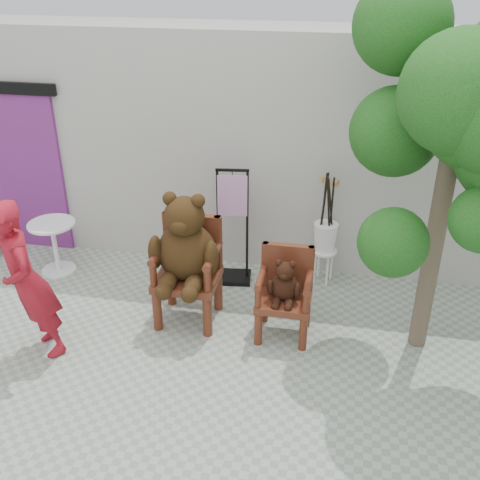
{
  "coord_description": "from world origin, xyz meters",
  "views": [
    {
      "loc": [
        1.31,
        -3.92,
        3.82
      ],
      "look_at": [
        0.25,
        1.48,
        0.95
      ],
      "focal_mm": 42.0,
      "sensor_mm": 36.0,
      "label": 1
    }
  ],
  "objects_px": {
    "display_stand": "(233,239)",
    "tree": "(472,113)",
    "chair_small": "(285,287)",
    "cafe_table": "(54,241)",
    "chair_big": "(186,252)",
    "stool_bucket": "(325,236)",
    "person": "(27,282)"
  },
  "relations": [
    {
      "from": "chair_small",
      "to": "display_stand",
      "type": "bearing_deg",
      "value": 128.23
    },
    {
      "from": "display_stand",
      "to": "tree",
      "type": "xyz_separation_m",
      "value": [
        2.3,
        -1.08,
        2.0
      ]
    },
    {
      "from": "chair_big",
      "to": "chair_small",
      "type": "relative_size",
      "value": 1.55
    },
    {
      "from": "person",
      "to": "chair_big",
      "type": "bearing_deg",
      "value": 78.8
    },
    {
      "from": "chair_small",
      "to": "display_stand",
      "type": "distance_m",
      "value": 1.26
    },
    {
      "from": "tree",
      "to": "stool_bucket",
      "type": "bearing_deg",
      "value": 132.68
    },
    {
      "from": "chair_big",
      "to": "stool_bucket",
      "type": "xyz_separation_m",
      "value": [
        1.46,
        1.12,
        -0.23
      ]
    },
    {
      "from": "tree",
      "to": "cafe_table",
      "type": "bearing_deg",
      "value": 169.57
    },
    {
      "from": "cafe_table",
      "to": "stool_bucket",
      "type": "relative_size",
      "value": 0.48
    },
    {
      "from": "chair_small",
      "to": "chair_big",
      "type": "bearing_deg",
      "value": 177.05
    },
    {
      "from": "tree",
      "to": "chair_small",
      "type": "bearing_deg",
      "value": 176.4
    },
    {
      "from": "cafe_table",
      "to": "display_stand",
      "type": "xyz_separation_m",
      "value": [
        2.32,
        0.23,
        0.14
      ]
    },
    {
      "from": "chair_big",
      "to": "tree",
      "type": "distance_m",
      "value": 3.14
    },
    {
      "from": "cafe_table",
      "to": "chair_big",
      "type": "bearing_deg",
      "value": -19.29
    },
    {
      "from": "display_stand",
      "to": "tree",
      "type": "height_order",
      "value": "tree"
    },
    {
      "from": "stool_bucket",
      "to": "tree",
      "type": "bearing_deg",
      "value": -47.32
    },
    {
      "from": "cafe_table",
      "to": "display_stand",
      "type": "relative_size",
      "value": 0.47
    },
    {
      "from": "chair_big",
      "to": "chair_small",
      "type": "xyz_separation_m",
      "value": [
        1.1,
        -0.06,
        -0.29
      ]
    },
    {
      "from": "person",
      "to": "tree",
      "type": "height_order",
      "value": "tree"
    },
    {
      "from": "chair_small",
      "to": "cafe_table",
      "type": "bearing_deg",
      "value": 166.29
    },
    {
      "from": "stool_bucket",
      "to": "display_stand",
      "type": "bearing_deg",
      "value": -170.56
    },
    {
      "from": "chair_small",
      "to": "cafe_table",
      "type": "relative_size",
      "value": 1.43
    },
    {
      "from": "display_stand",
      "to": "stool_bucket",
      "type": "distance_m",
      "value": 1.15
    },
    {
      "from": "display_stand",
      "to": "stool_bucket",
      "type": "xyz_separation_m",
      "value": [
        1.13,
        0.19,
        0.06
      ]
    },
    {
      "from": "person",
      "to": "display_stand",
      "type": "distance_m",
      "value": 2.52
    },
    {
      "from": "chair_big",
      "to": "stool_bucket",
      "type": "bearing_deg",
      "value": 37.52
    },
    {
      "from": "chair_big",
      "to": "display_stand",
      "type": "height_order",
      "value": "chair_big"
    },
    {
      "from": "chair_big",
      "to": "display_stand",
      "type": "distance_m",
      "value": 1.03
    },
    {
      "from": "person",
      "to": "stool_bucket",
      "type": "distance_m",
      "value": 3.49
    },
    {
      "from": "chair_big",
      "to": "chair_small",
      "type": "bearing_deg",
      "value": -2.95
    },
    {
      "from": "stool_bucket",
      "to": "tree",
      "type": "distance_m",
      "value": 2.6
    },
    {
      "from": "chair_big",
      "to": "chair_small",
      "type": "height_order",
      "value": "chair_big"
    }
  ]
}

